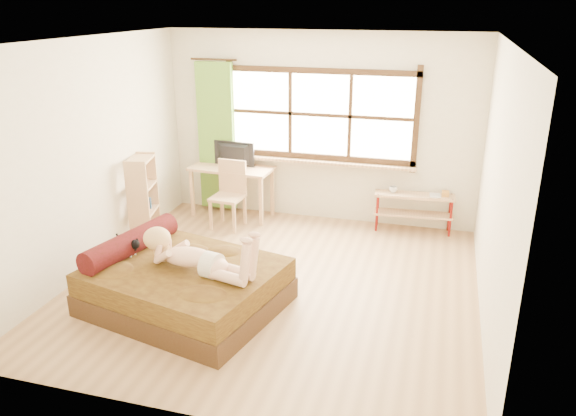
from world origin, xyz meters
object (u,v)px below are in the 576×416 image
(kitten, at_px, (127,245))
(pipe_shelf, at_px, (415,204))
(bookshelf, at_px, (143,198))
(woman, at_px, (194,245))
(desk, at_px, (232,174))
(bed, at_px, (182,284))
(chair, at_px, (230,190))

(kitten, bearing_deg, pipe_shelf, 55.93)
(pipe_shelf, relative_size, bookshelf, 0.96)
(woman, xyz_separation_m, desk, (-0.65, 2.71, -0.10))
(bed, height_order, chair, chair)
(woman, xyz_separation_m, kitten, (-0.87, 0.15, -0.17))
(woman, height_order, pipe_shelf, woman)
(bed, bearing_deg, chair, 111.67)
(pipe_shelf, height_order, bookshelf, bookshelf)
(woman, distance_m, chair, 2.42)
(bed, xyz_separation_m, desk, (-0.45, 2.65, 0.40))
(desk, bearing_deg, kitten, -90.75)
(kitten, xyz_separation_m, pipe_shelf, (2.90, 2.69, -0.18))
(bookshelf, bearing_deg, woman, -60.06)
(pipe_shelf, xyz_separation_m, bookshelf, (-3.50, -1.27, 0.19))
(chair, bearing_deg, kitten, -94.29)
(chair, bearing_deg, bed, -77.21)
(chair, relative_size, pipe_shelf, 0.86)
(pipe_shelf, bearing_deg, kitten, -141.44)
(woman, relative_size, bookshelf, 1.14)
(kitten, bearing_deg, bookshelf, 126.09)
(chair, bearing_deg, bookshelf, -135.59)
(bed, relative_size, bookshelf, 1.89)
(kitten, height_order, pipe_shelf, kitten)
(kitten, distance_m, chair, 2.23)
(kitten, relative_size, pipe_shelf, 0.25)
(woman, bearing_deg, bed, 175.87)
(bed, bearing_deg, kitten, -174.46)
(desk, bearing_deg, bed, -76.12)
(woman, xyz_separation_m, pipe_shelf, (2.03, 2.84, -0.35))
(desk, relative_size, pipe_shelf, 1.13)
(woman, xyz_separation_m, chair, (-0.54, 2.35, -0.22))
(desk, height_order, pipe_shelf, desk)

